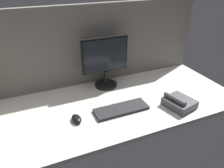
% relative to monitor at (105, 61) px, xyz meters
% --- Properties ---
extents(ground_plane, '(1.80, 0.80, 0.03)m').
position_rel_monitor_xyz_m(ground_plane, '(-0.03, -0.25, -0.23)').
color(ground_plane, beige).
extents(cubicle_wall_back, '(1.80, 0.05, 0.63)m').
position_rel_monitor_xyz_m(cubicle_wall_back, '(-0.03, 0.12, 0.10)').
color(cubicle_wall_back, slate).
rests_on(cubicle_wall_back, ground_plane).
extents(monitor, '(0.37, 0.18, 0.40)m').
position_rel_monitor_xyz_m(monitor, '(0.00, 0.00, 0.00)').
color(monitor, black).
rests_on(monitor, ground_plane).
extents(keyboard, '(0.37, 0.13, 0.02)m').
position_rel_monitor_xyz_m(keyboard, '(-0.04, -0.37, -0.21)').
color(keyboard, '#262628').
rests_on(keyboard, ground_plane).
extents(mouse, '(0.06, 0.10, 0.03)m').
position_rel_monitor_xyz_m(mouse, '(-0.34, -0.37, -0.20)').
color(mouse, black).
rests_on(mouse, ground_plane).
extents(desk_phone, '(0.21, 0.22, 0.09)m').
position_rel_monitor_xyz_m(desk_phone, '(0.35, -0.49, -0.19)').
color(desk_phone, '#4C4C51').
rests_on(desk_phone, ground_plane).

